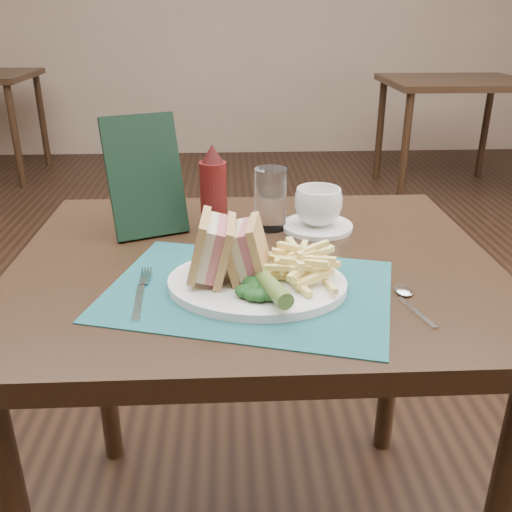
{
  "coord_description": "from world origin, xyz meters",
  "views": [
    {
      "loc": [
        -0.05,
        -1.48,
        1.19
      ],
      "look_at": [
        -0.0,
        -0.6,
        0.8
      ],
      "focal_mm": 40.0,
      "sensor_mm": 36.0,
      "label": 1
    }
  ],
  "objects_px": {
    "coffee_cup": "(318,206)",
    "check_presenter": "(145,176)",
    "drinking_glass": "(270,199)",
    "sandwich_half_a": "(199,248)",
    "ketchup_bottle": "(213,190)",
    "table_main": "(255,417)",
    "table_bg_right": "(448,136)",
    "sandwich_half_b": "(234,249)",
    "plate": "(257,284)",
    "placemat": "(249,290)",
    "saucer": "(317,226)"
  },
  "relations": [
    {
      "from": "saucer",
      "to": "check_presenter",
      "type": "height_order",
      "value": "check_presenter"
    },
    {
      "from": "sandwich_half_a",
      "to": "drinking_glass",
      "type": "xyz_separation_m",
      "value": [
        0.14,
        0.27,
        -0.01
      ]
    },
    {
      "from": "sandwich_half_a",
      "to": "sandwich_half_b",
      "type": "height_order",
      "value": "sandwich_half_a"
    },
    {
      "from": "sandwich_half_a",
      "to": "ketchup_bottle",
      "type": "distance_m",
      "value": 0.26
    },
    {
      "from": "table_bg_right",
      "to": "sandwich_half_a",
      "type": "distance_m",
      "value": 3.34
    },
    {
      "from": "plate",
      "to": "drinking_glass",
      "type": "bearing_deg",
      "value": 90.24
    },
    {
      "from": "plate",
      "to": "sandwich_half_b",
      "type": "relative_size",
      "value": 3.03
    },
    {
      "from": "coffee_cup",
      "to": "ketchup_bottle",
      "type": "bearing_deg",
      "value": -177.35
    },
    {
      "from": "table_bg_right",
      "to": "table_main",
      "type": "bearing_deg",
      "value": -117.26
    },
    {
      "from": "placemat",
      "to": "table_bg_right",
      "type": "bearing_deg",
      "value": 63.55
    },
    {
      "from": "table_bg_right",
      "to": "coffee_cup",
      "type": "height_order",
      "value": "coffee_cup"
    },
    {
      "from": "plate",
      "to": "sandwich_half_a",
      "type": "bearing_deg",
      "value": -178.48
    },
    {
      "from": "sandwich_half_b",
      "to": "ketchup_bottle",
      "type": "distance_m",
      "value": 0.25
    },
    {
      "from": "placemat",
      "to": "sandwich_half_b",
      "type": "bearing_deg",
      "value": 137.15
    },
    {
      "from": "plate",
      "to": "saucer",
      "type": "relative_size",
      "value": 2.0
    },
    {
      "from": "plate",
      "to": "sandwich_half_b",
      "type": "height_order",
      "value": "sandwich_half_b"
    },
    {
      "from": "saucer",
      "to": "ketchup_bottle",
      "type": "distance_m",
      "value": 0.24
    },
    {
      "from": "coffee_cup",
      "to": "drinking_glass",
      "type": "relative_size",
      "value": 0.78
    },
    {
      "from": "table_main",
      "to": "ketchup_bottle",
      "type": "height_order",
      "value": "ketchup_bottle"
    },
    {
      "from": "table_bg_right",
      "to": "sandwich_half_b",
      "type": "xyz_separation_m",
      "value": [
        -1.49,
        -2.93,
        0.44
      ]
    },
    {
      "from": "coffee_cup",
      "to": "drinking_glass",
      "type": "bearing_deg",
      "value": 174.52
    },
    {
      "from": "saucer",
      "to": "check_presenter",
      "type": "xyz_separation_m",
      "value": [
        -0.36,
        0.0,
        0.11
      ]
    },
    {
      "from": "table_main",
      "to": "check_presenter",
      "type": "bearing_deg",
      "value": 145.02
    },
    {
      "from": "sandwich_half_a",
      "to": "check_presenter",
      "type": "xyz_separation_m",
      "value": [
        -0.12,
        0.27,
        0.05
      ]
    },
    {
      "from": "table_bg_right",
      "to": "saucer",
      "type": "relative_size",
      "value": 6.0
    },
    {
      "from": "plate",
      "to": "saucer",
      "type": "xyz_separation_m",
      "value": [
        0.14,
        0.28,
        -0.0
      ]
    },
    {
      "from": "saucer",
      "to": "placemat",
      "type": "bearing_deg",
      "value": -119.09
    },
    {
      "from": "placemat",
      "to": "ketchup_bottle",
      "type": "relative_size",
      "value": 2.49
    },
    {
      "from": "coffee_cup",
      "to": "ketchup_bottle",
      "type": "distance_m",
      "value": 0.22
    },
    {
      "from": "coffee_cup",
      "to": "drinking_glass",
      "type": "xyz_separation_m",
      "value": [
        -0.1,
        0.01,
        0.02
      ]
    },
    {
      "from": "plate",
      "to": "coffee_cup",
      "type": "height_order",
      "value": "coffee_cup"
    },
    {
      "from": "sandwich_half_a",
      "to": "ketchup_bottle",
      "type": "bearing_deg",
      "value": 88.15
    },
    {
      "from": "table_main",
      "to": "table_bg_right",
      "type": "xyz_separation_m",
      "value": [
        1.45,
        2.82,
        0.0
      ]
    },
    {
      "from": "sandwich_half_a",
      "to": "check_presenter",
      "type": "height_order",
      "value": "check_presenter"
    },
    {
      "from": "table_main",
      "to": "sandwich_half_b",
      "type": "height_order",
      "value": "sandwich_half_b"
    },
    {
      "from": "sandwich_half_b",
      "to": "check_presenter",
      "type": "relative_size",
      "value": 0.4
    },
    {
      "from": "table_main",
      "to": "drinking_glass",
      "type": "distance_m",
      "value": 0.47
    },
    {
      "from": "coffee_cup",
      "to": "check_presenter",
      "type": "xyz_separation_m",
      "value": [
        -0.36,
        0.0,
        0.07
      ]
    },
    {
      "from": "placemat",
      "to": "ketchup_bottle",
      "type": "bearing_deg",
      "value": 102.75
    },
    {
      "from": "table_main",
      "to": "placemat",
      "type": "xyz_separation_m",
      "value": [
        -0.02,
        -0.13,
        0.38
      ]
    },
    {
      "from": "table_main",
      "to": "check_presenter",
      "type": "xyz_separation_m",
      "value": [
        -0.22,
        0.15,
        0.49
      ]
    },
    {
      "from": "table_main",
      "to": "saucer",
      "type": "relative_size",
      "value": 6.0
    },
    {
      "from": "table_bg_right",
      "to": "sandwich_half_a",
      "type": "height_order",
      "value": "sandwich_half_a"
    },
    {
      "from": "sandwich_half_b",
      "to": "saucer",
      "type": "bearing_deg",
      "value": 63.47
    },
    {
      "from": "placemat",
      "to": "ketchup_bottle",
      "type": "distance_m",
      "value": 0.29
    },
    {
      "from": "drinking_glass",
      "to": "sandwich_half_a",
      "type": "bearing_deg",
      "value": -116.61
    },
    {
      "from": "sandwich_half_b",
      "to": "check_presenter",
      "type": "bearing_deg",
      "value": 132.19
    },
    {
      "from": "sandwich_half_a",
      "to": "check_presenter",
      "type": "distance_m",
      "value": 0.29
    },
    {
      "from": "table_bg_right",
      "to": "plate",
      "type": "bearing_deg",
      "value": -116.27
    },
    {
      "from": "sandwich_half_b",
      "to": "placemat",
      "type": "bearing_deg",
      "value": -34.54
    }
  ]
}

